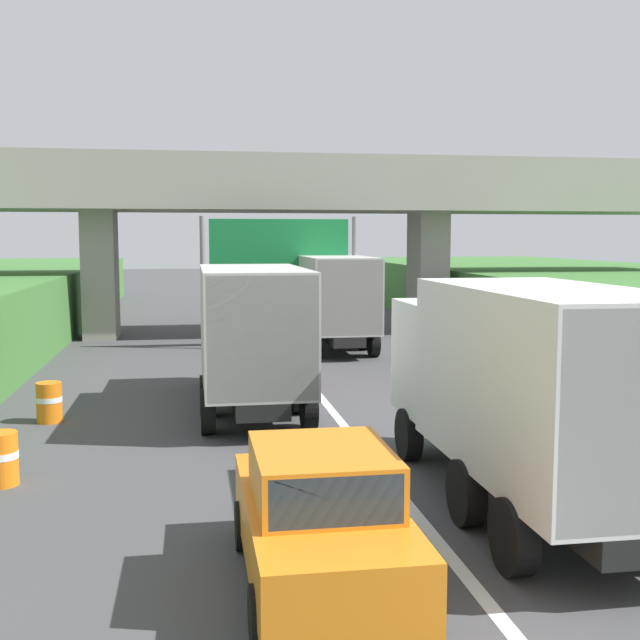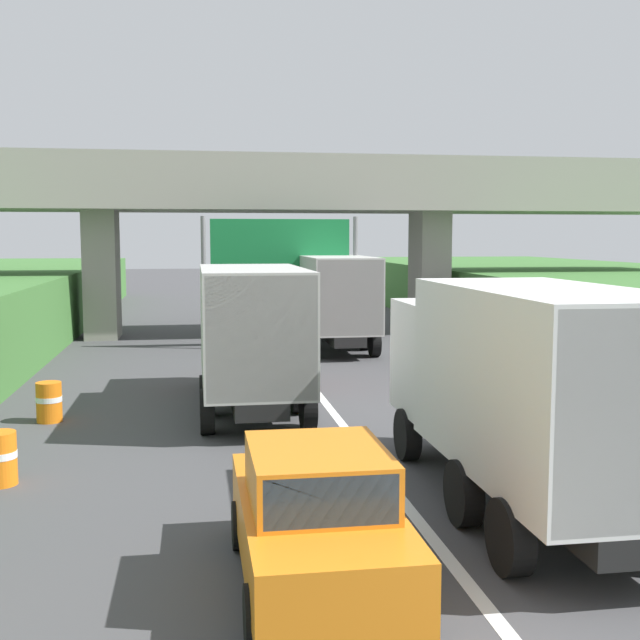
# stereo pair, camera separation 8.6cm
# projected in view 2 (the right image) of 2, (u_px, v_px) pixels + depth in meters

# --- Properties ---
(lane_centre_stripe) EXTENTS (0.20, 86.99, 0.01)m
(lane_centre_stripe) POSITION_uv_depth(u_px,v_px,m) (287.00, 355.00, 27.72)
(lane_centre_stripe) COLOR white
(lane_centre_stripe) RESTS_ON ground
(overpass_bridge) EXTENTS (40.00, 4.80, 7.40)m
(overpass_bridge) POSITION_uv_depth(u_px,v_px,m) (270.00, 203.00, 32.90)
(overpass_bridge) COLOR #9E998E
(overpass_bridge) RESTS_ON ground
(overhead_highway_sign) EXTENTS (5.88, 0.18, 4.90)m
(overhead_highway_sign) POSITION_uv_depth(u_px,v_px,m) (281.00, 252.00, 29.33)
(overhead_highway_sign) COLOR slate
(overhead_highway_sign) RESTS_ON ground
(truck_black) EXTENTS (2.44, 7.30, 3.44)m
(truck_black) POSITION_uv_depth(u_px,v_px,m) (333.00, 297.00, 29.13)
(truck_black) COLOR black
(truck_black) RESTS_ON ground
(truck_white) EXTENTS (2.44, 7.30, 3.44)m
(truck_white) POSITION_uv_depth(u_px,v_px,m) (520.00, 383.00, 11.88)
(truck_white) COLOR black
(truck_white) RESTS_ON ground
(truck_red) EXTENTS (2.44, 7.30, 3.44)m
(truck_red) POSITION_uv_depth(u_px,v_px,m) (250.00, 330.00, 18.78)
(truck_red) COLOR black
(truck_red) RESTS_ON ground
(car_orange) EXTENTS (1.86, 4.10, 1.72)m
(car_orange) POSITION_uv_depth(u_px,v_px,m) (316.00, 517.00, 9.24)
(car_orange) COLOR orange
(car_orange) RESTS_ON ground
(car_silver) EXTENTS (1.86, 4.10, 1.72)m
(car_silver) POSITION_uv_depth(u_px,v_px,m) (333.00, 292.00, 47.31)
(car_silver) COLOR #B2B5B7
(car_silver) RESTS_ON ground
(construction_barrel_1) EXTENTS (0.57, 0.57, 0.90)m
(construction_barrel_1) POSITION_uv_depth(u_px,v_px,m) (0.00, 458.00, 13.14)
(construction_barrel_1) COLOR orange
(construction_barrel_1) RESTS_ON ground
(construction_barrel_2) EXTENTS (0.57, 0.57, 0.90)m
(construction_barrel_2) POSITION_uv_depth(u_px,v_px,m) (49.00, 402.00, 17.63)
(construction_barrel_2) COLOR orange
(construction_barrel_2) RESTS_ON ground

